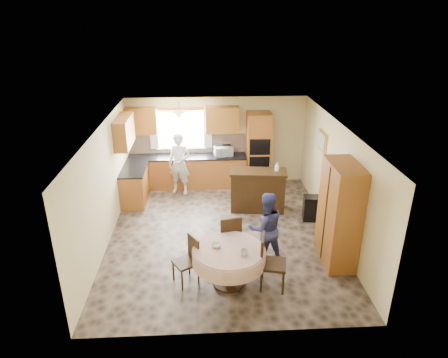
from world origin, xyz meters
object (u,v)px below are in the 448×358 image
object	(u,v)px
sideboard	(257,192)
person_dining	(266,228)
dining_table	(229,257)
chair_right	(269,259)
chair_left	(189,257)
cupboard	(339,214)
oven_tower	(258,150)
person_sink	(179,164)
chair_back	(230,236)

from	to	relation	value
sideboard	person_dining	bearing A→B (deg)	-87.74
sideboard	person_dining	xyz separation A→B (m)	(-0.14, -2.22, 0.25)
dining_table	chair_right	bearing A→B (deg)	-9.02
chair_left	chair_right	distance (m)	1.46
sideboard	cupboard	xyz separation A→B (m)	(1.28, -2.28, 0.55)
oven_tower	chair_left	distance (m)	4.74
cupboard	chair_right	bearing A→B (deg)	-152.83
oven_tower	dining_table	distance (m)	4.63
cupboard	dining_table	distance (m)	2.33
oven_tower	chair_left	xyz separation A→B (m)	(-1.85, -4.34, -0.55)
chair_right	person_sink	distance (m)	4.56
oven_tower	person_sink	distance (m)	2.23
sideboard	chair_left	distance (m)	3.24
dining_table	chair_back	distance (m)	0.73
dining_table	person_sink	distance (m)	4.22
chair_back	chair_right	xyz separation A→B (m)	(0.65, -0.84, 0.01)
chair_left	cupboard	bearing A→B (deg)	69.38
sideboard	dining_table	world-z (taller)	sideboard
person_sink	person_dining	bearing A→B (deg)	-45.57
dining_table	sideboard	bearing A→B (deg)	72.66
chair_right	person_sink	size ratio (longest dim) A/B	0.62
oven_tower	person_dining	distance (m)	3.79
dining_table	person_sink	size ratio (longest dim) A/B	0.79
sideboard	chair_left	xyz separation A→B (m)	(-1.64, -2.80, 0.01)
dining_table	chair_left	xyz separation A→B (m)	(-0.73, 0.13, -0.08)
chair_left	chair_right	bearing A→B (deg)	49.69
chair_right	person_sink	world-z (taller)	person_sink
person_dining	chair_back	bearing A→B (deg)	-11.16
chair_left	chair_back	distance (m)	0.99
dining_table	chair_right	distance (m)	0.72
dining_table	chair_right	size ratio (longest dim) A/B	1.27
sideboard	chair_right	distance (m)	3.05
sideboard	dining_table	bearing A→B (deg)	-101.35
oven_tower	chair_left	bearing A→B (deg)	-113.08
chair_left	oven_tower	bearing A→B (deg)	126.24
oven_tower	chair_back	xyz separation A→B (m)	(-1.06, -3.73, -0.49)
cupboard	chair_left	world-z (taller)	cupboard
chair_right	oven_tower	bearing A→B (deg)	7.24
chair_left	chair_right	size ratio (longest dim) A/B	0.88
sideboard	person_sink	size ratio (longest dim) A/B	0.82
person_sink	person_dining	size ratio (longest dim) A/B	1.13
oven_tower	chair_right	distance (m)	4.62
oven_tower	chair_right	world-z (taller)	oven_tower
dining_table	person_sink	xyz separation A→B (m)	(-1.07, 4.08, 0.25)
chair_back	chair_right	bearing A→B (deg)	115.92
sideboard	oven_tower	bearing A→B (deg)	88.37
chair_right	person_dining	world-z (taller)	person_dining
sideboard	dining_table	size ratio (longest dim) A/B	1.04
oven_tower	person_sink	bearing A→B (deg)	-169.90
dining_table	cupboard	bearing A→B (deg)	16.50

